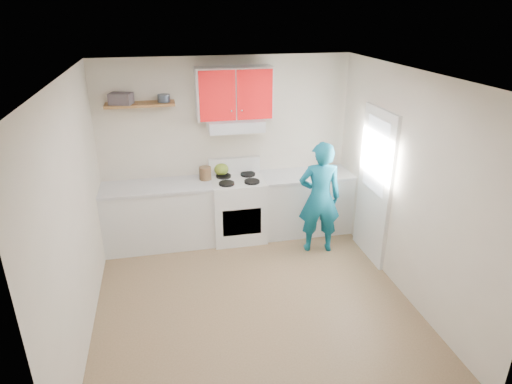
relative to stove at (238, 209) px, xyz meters
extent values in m
plane|color=brown|center=(-0.10, -1.57, -0.46)|extent=(3.80, 3.80, 0.00)
cube|color=white|center=(-0.10, -1.57, 2.14)|extent=(3.60, 3.80, 0.04)
cube|color=beige|center=(-0.10, 0.32, 0.84)|extent=(3.60, 0.04, 2.60)
cube|color=beige|center=(-0.10, -3.47, 0.84)|extent=(3.60, 0.04, 2.60)
cube|color=beige|center=(-1.90, -1.57, 0.84)|extent=(0.04, 3.80, 2.60)
cube|color=beige|center=(1.70, -1.57, 0.84)|extent=(0.04, 3.80, 2.60)
cube|color=white|center=(1.68, -0.88, 0.56)|extent=(0.05, 0.85, 2.05)
cube|color=white|center=(1.65, -0.88, 0.99)|extent=(0.01, 0.55, 0.95)
cube|color=silver|center=(-1.14, 0.02, -0.01)|extent=(1.52, 0.60, 0.90)
cube|color=silver|center=(1.04, 0.02, -0.01)|extent=(1.32, 0.60, 0.90)
cube|color=white|center=(0.00, 0.00, 0.00)|extent=(0.76, 0.65, 0.92)
cube|color=silver|center=(0.00, 0.10, 1.24)|extent=(0.76, 0.44, 0.15)
cube|color=red|center=(0.00, 0.16, 1.66)|extent=(1.02, 0.33, 0.70)
cube|color=brown|center=(-1.25, 0.18, 1.56)|extent=(0.90, 0.30, 0.04)
cube|color=#473F44|center=(-1.48, 0.14, 1.65)|extent=(0.32, 0.27, 0.14)
cylinder|color=#333D4C|center=(-0.94, 0.17, 1.63)|extent=(0.17, 0.17, 0.10)
ellipsoid|color=olive|center=(-0.20, 0.24, 0.55)|extent=(0.27, 0.27, 0.18)
cylinder|color=brown|center=(-0.45, 0.11, 0.54)|extent=(0.21, 0.21, 0.21)
cube|color=olive|center=(0.91, -0.04, 0.45)|extent=(0.34, 0.26, 0.02)
cube|color=red|center=(1.42, -0.01, 0.44)|extent=(0.34, 0.30, 0.01)
imported|color=#0D627D|center=(1.03, -0.59, 0.34)|extent=(0.64, 0.48, 1.59)
camera|label=1|loc=(-0.97, -5.80, 2.76)|focal=31.00mm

